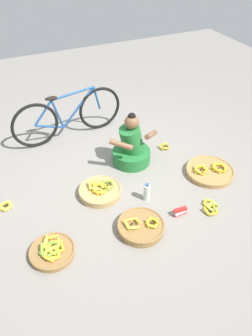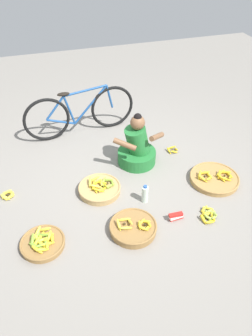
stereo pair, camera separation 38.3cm
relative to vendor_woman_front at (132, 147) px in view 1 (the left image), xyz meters
The scene contains 12 objects.
ground_plane 0.49m from the vendor_woman_front, 135.94° to the right, with size 10.00×10.00×0.00m, color gray.
vendor_woman_front is the anchor object (origin of this frame).
bicycle_leaning 1.13m from the vendor_woman_front, 121.51° to the left, with size 1.70×0.20×0.73m.
banana_basket_mid_left 1.76m from the vendor_woman_front, 142.42° to the right, with size 0.47×0.47×0.15m.
banana_basket_back_center 1.24m from the vendor_woman_front, 110.15° to the right, with size 0.52×0.52×0.16m.
banana_basket_back_right 1.09m from the vendor_woman_front, 38.65° to the right, with size 0.63×0.63×0.14m.
banana_basket_mid_right 0.79m from the vendor_woman_front, 145.19° to the right, with size 0.53×0.53×0.16m.
loose_bananas_front_center 1.75m from the vendor_woman_front, behind, with size 0.19×0.18×0.08m.
loose_bananas_near_vendor 0.62m from the vendor_woman_front, ahead, with size 0.16×0.16×0.08m.
loose_bananas_back_left 1.31m from the vendor_woman_front, 68.66° to the right, with size 0.22×0.27×0.08m.
water_bottle 0.78m from the vendor_woman_front, 101.14° to the right, with size 0.08×0.08×0.25m.
packet_carton_stack 1.15m from the vendor_woman_front, 85.26° to the right, with size 0.17×0.07×0.09m.
Camera 1 is at (-1.22, -2.91, 2.78)m, focal length 34.52 mm.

